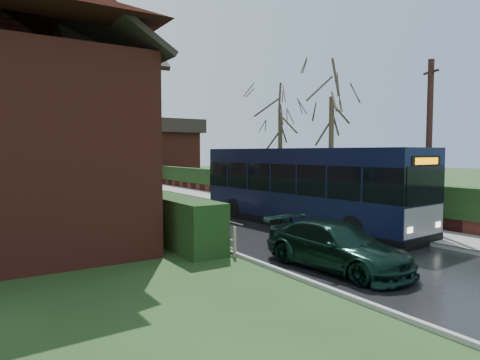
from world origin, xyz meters
TOP-DOWN VIEW (x-y plane):
  - ground at (0.00, 0.00)m, footprint 140.00×140.00m
  - road at (0.00, 10.00)m, footprint 6.00×100.00m
  - pavement at (4.25, 10.00)m, footprint 2.50×100.00m
  - kerb_right at (3.05, 10.00)m, footprint 0.12×100.00m
  - kerb_left at (-3.05, 10.00)m, footprint 0.12×100.00m
  - front_hedge at (-3.90, 5.00)m, footprint 1.20×16.00m
  - picket_fence at (-3.15, 5.00)m, footprint 0.10×16.00m
  - right_wall_hedge at (5.80, 10.00)m, footprint 0.60×50.00m
  - bus at (2.20, -0.04)m, footprint 3.33×10.92m
  - car_silver at (-1.83, 5.58)m, footprint 2.21×4.00m
  - car_green at (-1.60, -5.62)m, footprint 2.06×4.42m
  - car_distant at (2.00, 40.08)m, footprint 1.69×3.88m
  - bus_stop_sign at (3.20, 4.05)m, footprint 0.12×0.47m
  - telegraph_pole at (4.80, -4.00)m, footprint 0.38×0.81m
  - tree_right_near at (8.67, 5.00)m, footprint 4.23×4.23m
  - tree_right_far at (9.00, 10.35)m, footprint 4.35×4.35m

SIDE VIEW (x-z plane):
  - ground at x=0.00m, z-range 0.00..0.00m
  - road at x=0.00m, z-range 0.00..0.02m
  - kerb_left at x=-3.05m, z-range 0.00..0.10m
  - pavement at x=4.25m, z-range 0.00..0.14m
  - kerb_right at x=3.05m, z-range 0.00..0.14m
  - picket_fence at x=-3.15m, z-range 0.00..0.90m
  - car_distant at x=2.00m, z-range 0.00..1.24m
  - car_green at x=-1.60m, z-range 0.00..1.25m
  - car_silver at x=-1.83m, z-range 0.00..1.29m
  - front_hedge at x=-3.90m, z-range 0.00..1.60m
  - right_wall_hedge at x=5.80m, z-range 0.12..1.92m
  - bus at x=2.20m, z-range -0.01..3.25m
  - bus_stop_sign at x=3.20m, z-range 0.49..3.58m
  - telegraph_pole at x=4.80m, z-range 0.04..6.58m
  - tree_right_far at x=9.00m, z-range 2.08..10.48m
  - tree_right_near at x=8.67m, z-range 2.26..11.40m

